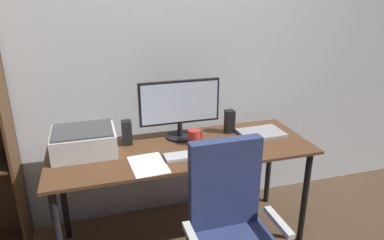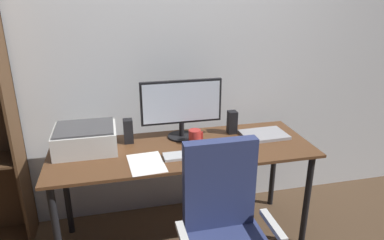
# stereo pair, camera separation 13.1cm
# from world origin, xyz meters

# --- Properties ---
(ground_plane) EXTENTS (12.00, 12.00, 0.00)m
(ground_plane) POSITION_xyz_m (0.00, 0.00, 0.00)
(ground_plane) COLOR #4C3826
(back_wall) EXTENTS (6.40, 0.10, 2.60)m
(back_wall) POSITION_xyz_m (0.00, 0.49, 1.30)
(back_wall) COLOR silver
(back_wall) RESTS_ON ground
(desk) EXTENTS (1.76, 0.65, 0.74)m
(desk) POSITION_xyz_m (0.00, 0.00, 0.66)
(desk) COLOR #56351E
(desk) RESTS_ON ground
(monitor) EXTENTS (0.57, 0.20, 0.42)m
(monitor) POSITION_xyz_m (0.03, 0.18, 0.98)
(monitor) COLOR black
(monitor) RESTS_ON desk
(keyboard) EXTENTS (0.29, 0.11, 0.02)m
(keyboard) POSITION_xyz_m (-0.01, -0.13, 0.75)
(keyboard) COLOR #B7BABC
(keyboard) RESTS_ON desk
(mouse) EXTENTS (0.08, 0.11, 0.03)m
(mouse) POSITION_xyz_m (0.22, -0.10, 0.76)
(mouse) COLOR black
(mouse) RESTS_ON desk
(coffee_mug) EXTENTS (0.10, 0.08, 0.10)m
(coffee_mug) POSITION_xyz_m (0.09, 0.05, 0.79)
(coffee_mug) COLOR #B72D28
(coffee_mug) RESTS_ON desk
(laptop) EXTENTS (0.33, 0.24, 0.02)m
(laptop) POSITION_xyz_m (0.62, 0.06, 0.75)
(laptop) COLOR #99999E
(laptop) RESTS_ON desk
(speaker_left) EXTENTS (0.06, 0.07, 0.17)m
(speaker_left) POSITION_xyz_m (-0.35, 0.17, 0.82)
(speaker_left) COLOR black
(speaker_left) RESTS_ON desk
(speaker_right) EXTENTS (0.06, 0.07, 0.17)m
(speaker_right) POSITION_xyz_m (0.41, 0.17, 0.82)
(speaker_right) COLOR black
(speaker_right) RESTS_ON desk
(printer) EXTENTS (0.40, 0.34, 0.16)m
(printer) POSITION_xyz_m (-0.63, 0.12, 0.82)
(printer) COLOR silver
(printer) RESTS_ON desk
(paper_sheet) EXTENTS (0.23, 0.31, 0.00)m
(paper_sheet) POSITION_xyz_m (-0.27, -0.17, 0.74)
(paper_sheet) COLOR white
(paper_sheet) RESTS_ON desk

